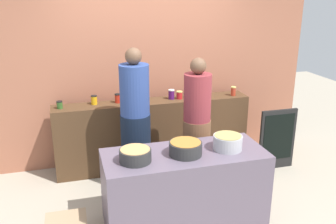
{
  "coord_description": "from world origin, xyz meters",
  "views": [
    {
      "loc": [
        -1.11,
        -3.63,
        2.43
      ],
      "look_at": [
        0.0,
        0.35,
        1.05
      ],
      "focal_mm": 39.72,
      "sensor_mm": 36.0,
      "label": 1
    }
  ],
  "objects_px": {
    "preserve_jar_4": "(139,99)",
    "preserve_jar_8": "(202,91)",
    "preserve_jar_7": "(190,94)",
    "cooking_pot_left": "(135,155)",
    "cook_with_tongs": "(136,128)",
    "preserve_jar_6": "(179,95)",
    "cook_in_cap": "(197,132)",
    "preserve_jar_0": "(60,105)",
    "preserve_jar_2": "(117,98)",
    "chalkboard_sign": "(277,139)",
    "preserve_jar_3": "(129,99)",
    "preserve_jar_1": "(94,100)",
    "preserve_jar_5": "(171,94)",
    "cooking_pot_right": "(228,142)",
    "cooking_pot_center": "(185,148)",
    "preserve_jar_9": "(233,91)"
  },
  "relations": [
    {
      "from": "preserve_jar_1",
      "to": "preserve_jar_3",
      "type": "xyz_separation_m",
      "value": [
        0.45,
        -0.09,
        0.0
      ]
    },
    {
      "from": "preserve_jar_5",
      "to": "preserve_jar_7",
      "type": "height_order",
      "value": "preserve_jar_5"
    },
    {
      "from": "preserve_jar_3",
      "to": "cook_in_cap",
      "type": "relative_size",
      "value": 0.07
    },
    {
      "from": "cooking_pot_left",
      "to": "cooking_pot_right",
      "type": "height_order",
      "value": "cooking_pot_right"
    },
    {
      "from": "cooking_pot_center",
      "to": "cook_in_cap",
      "type": "relative_size",
      "value": 0.2
    },
    {
      "from": "preserve_jar_0",
      "to": "preserve_jar_5",
      "type": "bearing_deg",
      "value": 0.97
    },
    {
      "from": "preserve_jar_0",
      "to": "preserve_jar_5",
      "type": "xyz_separation_m",
      "value": [
        1.49,
        0.03,
        0.02
      ]
    },
    {
      "from": "preserve_jar_2",
      "to": "preserve_jar_9",
      "type": "distance_m",
      "value": 1.65
    },
    {
      "from": "cooking_pot_center",
      "to": "cook_with_tongs",
      "type": "distance_m",
      "value": 0.96
    },
    {
      "from": "preserve_jar_4",
      "to": "preserve_jar_7",
      "type": "bearing_deg",
      "value": 4.19
    },
    {
      "from": "preserve_jar_0",
      "to": "cook_in_cap",
      "type": "bearing_deg",
      "value": -25.71
    },
    {
      "from": "cook_in_cap",
      "to": "preserve_jar_6",
      "type": "bearing_deg",
      "value": 88.66
    },
    {
      "from": "preserve_jar_4",
      "to": "cook_in_cap",
      "type": "height_order",
      "value": "cook_in_cap"
    },
    {
      "from": "preserve_jar_2",
      "to": "preserve_jar_8",
      "type": "height_order",
      "value": "preserve_jar_8"
    },
    {
      "from": "preserve_jar_3",
      "to": "cook_in_cap",
      "type": "height_order",
      "value": "cook_in_cap"
    },
    {
      "from": "preserve_jar_4",
      "to": "preserve_jar_2",
      "type": "bearing_deg",
      "value": 161.6
    },
    {
      "from": "preserve_jar_0",
      "to": "preserve_jar_3",
      "type": "bearing_deg",
      "value": -2.06
    },
    {
      "from": "cooking_pot_right",
      "to": "preserve_jar_0",
      "type": "bearing_deg",
      "value": 139.94
    },
    {
      "from": "cooking_pot_right",
      "to": "preserve_jar_2",
      "type": "bearing_deg",
      "value": 122.72
    },
    {
      "from": "chalkboard_sign",
      "to": "cooking_pot_center",
      "type": "bearing_deg",
      "value": -151.41
    },
    {
      "from": "preserve_jar_3",
      "to": "cooking_pot_left",
      "type": "distance_m",
      "value": 1.44
    },
    {
      "from": "preserve_jar_1",
      "to": "preserve_jar_4",
      "type": "xyz_separation_m",
      "value": [
        0.59,
        -0.1,
        -0.0
      ]
    },
    {
      "from": "cook_with_tongs",
      "to": "preserve_jar_2",
      "type": "bearing_deg",
      "value": 101.97
    },
    {
      "from": "cook_in_cap",
      "to": "preserve_jar_9",
      "type": "bearing_deg",
      "value": 41.63
    },
    {
      "from": "preserve_jar_1",
      "to": "preserve_jar_7",
      "type": "xyz_separation_m",
      "value": [
        1.31,
        -0.05,
        -0.0
      ]
    },
    {
      "from": "preserve_jar_0",
      "to": "preserve_jar_2",
      "type": "xyz_separation_m",
      "value": [
        0.75,
        0.05,
        0.01
      ]
    },
    {
      "from": "preserve_jar_8",
      "to": "cooking_pot_center",
      "type": "height_order",
      "value": "preserve_jar_8"
    },
    {
      "from": "preserve_jar_3",
      "to": "cooking_pot_center",
      "type": "xyz_separation_m",
      "value": [
        0.33,
        -1.4,
        -0.15
      ]
    },
    {
      "from": "preserve_jar_2",
      "to": "cook_in_cap",
      "type": "xyz_separation_m",
      "value": [
        0.84,
        -0.81,
        -0.27
      ]
    },
    {
      "from": "preserve_jar_2",
      "to": "cooking_pot_center",
      "type": "distance_m",
      "value": 1.56
    },
    {
      "from": "preserve_jar_1",
      "to": "cooking_pot_center",
      "type": "distance_m",
      "value": 1.69
    },
    {
      "from": "preserve_jar_5",
      "to": "cook_with_tongs",
      "type": "xyz_separation_m",
      "value": [
        -0.62,
        -0.57,
        -0.22
      ]
    },
    {
      "from": "preserve_jar_2",
      "to": "preserve_jar_4",
      "type": "relative_size",
      "value": 1.08
    },
    {
      "from": "preserve_jar_7",
      "to": "cooking_pot_left",
      "type": "bearing_deg",
      "value": -125.93
    },
    {
      "from": "chalkboard_sign",
      "to": "preserve_jar_3",
      "type": "bearing_deg",
      "value": 165.61
    },
    {
      "from": "preserve_jar_9",
      "to": "cooking_pot_right",
      "type": "height_order",
      "value": "preserve_jar_9"
    },
    {
      "from": "cook_in_cap",
      "to": "chalkboard_sign",
      "type": "bearing_deg",
      "value": 9.94
    },
    {
      "from": "preserve_jar_9",
      "to": "chalkboard_sign",
      "type": "bearing_deg",
      "value": -46.23
    },
    {
      "from": "preserve_jar_7",
      "to": "cook_with_tongs",
      "type": "xyz_separation_m",
      "value": [
        -0.88,
        -0.55,
        -0.21
      ]
    },
    {
      "from": "preserve_jar_7",
      "to": "cooking_pot_center",
      "type": "relative_size",
      "value": 0.35
    },
    {
      "from": "preserve_jar_1",
      "to": "cook_in_cap",
      "type": "bearing_deg",
      "value": -35.68
    },
    {
      "from": "cooking_pot_right",
      "to": "preserve_jar_9",
      "type": "bearing_deg",
      "value": 63.03
    },
    {
      "from": "preserve_jar_5",
      "to": "chalkboard_sign",
      "type": "distance_m",
      "value": 1.6
    },
    {
      "from": "preserve_jar_8",
      "to": "chalkboard_sign",
      "type": "height_order",
      "value": "preserve_jar_8"
    },
    {
      "from": "preserve_jar_8",
      "to": "cook_with_tongs",
      "type": "xyz_separation_m",
      "value": [
        -1.08,
        -0.59,
        -0.22
      ]
    },
    {
      "from": "preserve_jar_6",
      "to": "preserve_jar_7",
      "type": "distance_m",
      "value": 0.15
    },
    {
      "from": "preserve_jar_2",
      "to": "chalkboard_sign",
      "type": "distance_m",
      "value": 2.28
    },
    {
      "from": "preserve_jar_6",
      "to": "cooking_pot_left",
      "type": "distance_m",
      "value": 1.72
    },
    {
      "from": "preserve_jar_4",
      "to": "preserve_jar_8",
      "type": "relative_size",
      "value": 0.86
    },
    {
      "from": "preserve_jar_1",
      "to": "preserve_jar_7",
      "type": "relative_size",
      "value": 1.04
    }
  ]
}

